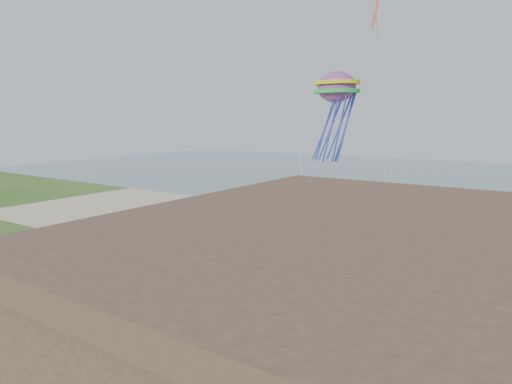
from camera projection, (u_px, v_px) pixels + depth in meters
sand_beach at (351, 246)px, 33.42m from camera, size 72.00×20.00×0.02m
ocean at (465, 181)px, 69.27m from camera, size 160.00×68.00×0.02m
chainlink_fence at (210, 315)px, 20.30m from camera, size 36.20×0.20×1.25m
picnic_table at (226, 338)px, 18.59m from camera, size 1.81×1.38×0.75m
octopus_kite at (336, 113)px, 27.84m from camera, size 3.09×2.29×6.06m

